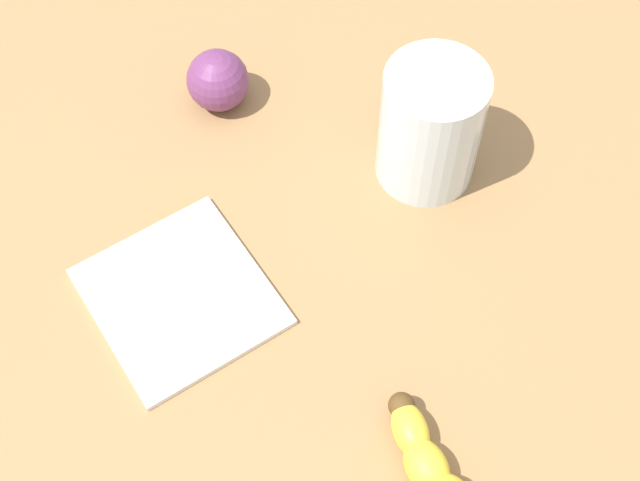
# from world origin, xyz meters

# --- Properties ---
(wooden_tabletop) EXTENTS (1.20, 1.20, 0.03)m
(wooden_tabletop) POSITION_xyz_m (0.00, 0.00, 0.01)
(wooden_tabletop) COLOR olive
(wooden_tabletop) RESTS_ON ground
(smoothie_glass) EXTENTS (0.09, 0.09, 0.12)m
(smoothie_glass) POSITION_xyz_m (0.04, 0.17, 0.08)
(smoothie_glass) COLOR silver
(smoothie_glass) RESTS_ON wooden_tabletop
(plum_fruit) EXTENTS (0.06, 0.06, 0.06)m
(plum_fruit) POSITION_xyz_m (-0.16, 0.17, 0.06)
(plum_fruit) COLOR #6B3360
(plum_fruit) RESTS_ON wooden_tabletop
(folded_napkin) EXTENTS (0.19, 0.19, 0.01)m
(folded_napkin) POSITION_xyz_m (-0.10, -0.03, 0.03)
(folded_napkin) COLOR white
(folded_napkin) RESTS_ON wooden_tabletop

